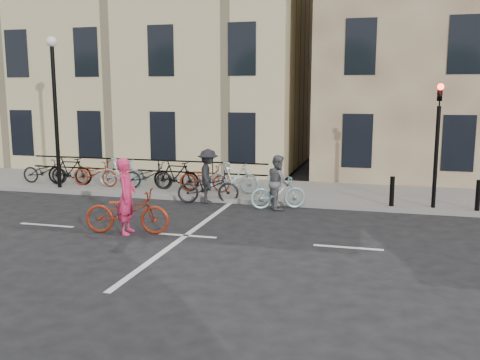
% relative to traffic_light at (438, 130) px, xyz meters
% --- Properties ---
extents(ground, '(120.00, 120.00, 0.00)m').
position_rel_traffic_light_xyz_m(ground, '(-6.20, -4.34, -2.45)').
color(ground, black).
rests_on(ground, ground).
extents(sidewalk, '(46.00, 4.00, 0.15)m').
position_rel_traffic_light_xyz_m(sidewalk, '(-10.20, 1.66, -2.38)').
color(sidewalk, slate).
rests_on(sidewalk, ground).
extents(building_west, '(20.00, 10.00, 10.00)m').
position_rel_traffic_light_xyz_m(building_west, '(-15.20, 8.66, 2.70)').
color(building_west, '#C6B186').
rests_on(building_west, sidewalk).
extents(traffic_light, '(0.18, 0.30, 3.90)m').
position_rel_traffic_light_xyz_m(traffic_light, '(0.00, 0.00, 0.00)').
color(traffic_light, black).
rests_on(traffic_light, sidewalk).
extents(lamp_post, '(0.36, 0.36, 5.28)m').
position_rel_traffic_light_xyz_m(lamp_post, '(-12.70, 0.06, 1.04)').
color(lamp_post, black).
rests_on(lamp_post, sidewalk).
extents(bollard_east, '(0.14, 0.14, 0.90)m').
position_rel_traffic_light_xyz_m(bollard_east, '(-1.20, -0.09, -1.85)').
color(bollard_east, black).
rests_on(bollard_east, sidewalk).
extents(bollard_west, '(0.14, 0.14, 0.90)m').
position_rel_traffic_light_xyz_m(bollard_west, '(1.20, -0.09, -1.85)').
color(bollard_west, black).
rests_on(bollard_west, sidewalk).
extents(parked_bikes, '(9.35, 1.23, 1.05)m').
position_rel_traffic_light_xyz_m(parked_bikes, '(-10.07, 0.70, -1.81)').
color(parked_bikes, black).
rests_on(parked_bikes, sidewalk).
extents(cyclist_pink, '(2.26, 1.12, 1.93)m').
position_rel_traffic_light_xyz_m(cyclist_pink, '(-7.71, -4.51, -1.79)').
color(cyclist_pink, maroon).
rests_on(cyclist_pink, ground).
extents(cyclist_grey, '(1.77, 1.13, 1.67)m').
position_rel_traffic_light_xyz_m(cyclist_grey, '(-4.56, -0.71, -1.78)').
color(cyclist_grey, '#8EB3BA').
rests_on(cyclist_grey, ground).
extents(cyclist_dark, '(2.08, 1.27, 1.75)m').
position_rel_traffic_light_xyz_m(cyclist_dark, '(-6.90, -0.44, -1.76)').
color(cyclist_dark, black).
rests_on(cyclist_dark, ground).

